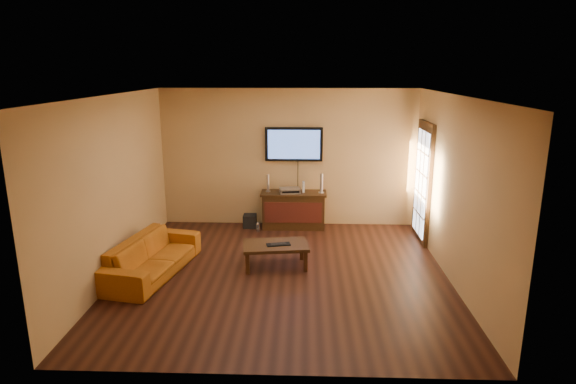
{
  "coord_description": "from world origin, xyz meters",
  "views": [
    {
      "loc": [
        0.33,
        -6.82,
        3.08
      ],
      "look_at": [
        0.06,
        0.8,
        1.1
      ],
      "focal_mm": 30.0,
      "sensor_mm": 36.0,
      "label": 1
    }
  ],
  "objects_px": {
    "speaker_right": "(321,184)",
    "bottle": "(258,227)",
    "sofa": "(152,250)",
    "television": "(294,144)",
    "game_console": "(304,187)",
    "media_console": "(293,210)",
    "keyboard": "(278,244)",
    "speaker_left": "(268,184)",
    "subwoofer": "(250,221)",
    "av_receiver": "(290,190)",
    "coffee_table": "(276,247)"
  },
  "relations": [
    {
      "from": "television",
      "to": "game_console",
      "type": "relative_size",
      "value": 5.53
    },
    {
      "from": "speaker_left",
      "to": "keyboard",
      "type": "xyz_separation_m",
      "value": [
        0.31,
        -2.03,
        -0.49
      ]
    },
    {
      "from": "subwoofer",
      "to": "av_receiver",
      "type": "bearing_deg",
      "value": -1.19
    },
    {
      "from": "sofa",
      "to": "coffee_table",
      "type": "bearing_deg",
      "value": -68.6
    },
    {
      "from": "media_console",
      "to": "keyboard",
      "type": "relative_size",
      "value": 3.24
    },
    {
      "from": "speaker_right",
      "to": "bottle",
      "type": "height_order",
      "value": "speaker_right"
    },
    {
      "from": "av_receiver",
      "to": "bottle",
      "type": "distance_m",
      "value": 0.95
    },
    {
      "from": "television",
      "to": "game_console",
      "type": "height_order",
      "value": "television"
    },
    {
      "from": "speaker_left",
      "to": "speaker_right",
      "type": "xyz_separation_m",
      "value": [
        1.04,
        -0.06,
        0.02
      ]
    },
    {
      "from": "speaker_right",
      "to": "av_receiver",
      "type": "bearing_deg",
      "value": -179.95
    },
    {
      "from": "media_console",
      "to": "coffee_table",
      "type": "xyz_separation_m",
      "value": [
        -0.23,
        -1.94,
        -0.03
      ]
    },
    {
      "from": "av_receiver",
      "to": "game_console",
      "type": "distance_m",
      "value": 0.28
    },
    {
      "from": "speaker_left",
      "to": "bottle",
      "type": "xyz_separation_m",
      "value": [
        -0.18,
        -0.32,
        -0.79
      ]
    },
    {
      "from": "speaker_left",
      "to": "subwoofer",
      "type": "relative_size",
      "value": 1.36
    },
    {
      "from": "keyboard",
      "to": "speaker_left",
      "type": "bearing_deg",
      "value": 98.77
    },
    {
      "from": "av_receiver",
      "to": "bottle",
      "type": "height_order",
      "value": "av_receiver"
    },
    {
      "from": "television",
      "to": "av_receiver",
      "type": "distance_m",
      "value": 0.9
    },
    {
      "from": "bottle",
      "to": "keyboard",
      "type": "height_order",
      "value": "keyboard"
    },
    {
      "from": "speaker_right",
      "to": "game_console",
      "type": "xyz_separation_m",
      "value": [
        -0.35,
        0.06,
        -0.07
      ]
    },
    {
      "from": "coffee_table",
      "to": "keyboard",
      "type": "relative_size",
      "value": 2.77
    },
    {
      "from": "speaker_right",
      "to": "av_receiver",
      "type": "distance_m",
      "value": 0.63
    },
    {
      "from": "sofa",
      "to": "av_receiver",
      "type": "height_order",
      "value": "av_receiver"
    },
    {
      "from": "sofa",
      "to": "bottle",
      "type": "relative_size",
      "value": 10.12
    },
    {
      "from": "television",
      "to": "subwoofer",
      "type": "relative_size",
      "value": 4.43
    },
    {
      "from": "keyboard",
      "to": "game_console",
      "type": "bearing_deg",
      "value": 79.37
    },
    {
      "from": "speaker_left",
      "to": "game_console",
      "type": "xyz_separation_m",
      "value": [
        0.69,
        0.01,
        -0.06
      ]
    },
    {
      "from": "av_receiver",
      "to": "keyboard",
      "type": "bearing_deg",
      "value": -103.04
    },
    {
      "from": "speaker_left",
      "to": "bottle",
      "type": "relative_size",
      "value": 1.8
    },
    {
      "from": "media_console",
      "to": "sofa",
      "type": "distance_m",
      "value": 3.1
    },
    {
      "from": "bottle",
      "to": "speaker_left",
      "type": "bearing_deg",
      "value": 60.77
    },
    {
      "from": "sofa",
      "to": "bottle",
      "type": "height_order",
      "value": "sofa"
    },
    {
      "from": "av_receiver",
      "to": "game_console",
      "type": "xyz_separation_m",
      "value": [
        0.27,
        0.06,
        0.06
      ]
    },
    {
      "from": "speaker_left",
      "to": "subwoofer",
      "type": "distance_m",
      "value": 0.84
    },
    {
      "from": "game_console",
      "to": "bottle",
      "type": "relative_size",
      "value": 1.06
    },
    {
      "from": "speaker_left",
      "to": "subwoofer",
      "type": "xyz_separation_m",
      "value": [
        -0.37,
        -0.05,
        -0.75
      ]
    },
    {
      "from": "av_receiver",
      "to": "speaker_right",
      "type": "bearing_deg",
      "value": -9.7
    },
    {
      "from": "media_console",
      "to": "subwoofer",
      "type": "height_order",
      "value": "media_console"
    },
    {
      "from": "speaker_left",
      "to": "media_console",
      "type": "bearing_deg",
      "value": -4.49
    },
    {
      "from": "speaker_right",
      "to": "bottle",
      "type": "distance_m",
      "value": 1.49
    },
    {
      "from": "television",
      "to": "bottle",
      "type": "bearing_deg",
      "value": -144.34
    },
    {
      "from": "sofa",
      "to": "speaker_right",
      "type": "relative_size",
      "value": 5.1
    },
    {
      "from": "av_receiver",
      "to": "speaker_left",
      "type": "bearing_deg",
      "value": 162.6
    },
    {
      "from": "subwoofer",
      "to": "keyboard",
      "type": "height_order",
      "value": "keyboard"
    },
    {
      "from": "coffee_table",
      "to": "sofa",
      "type": "xyz_separation_m",
      "value": [
        -1.87,
        -0.34,
        0.05
      ]
    },
    {
      "from": "media_console",
      "to": "game_console",
      "type": "height_order",
      "value": "game_console"
    },
    {
      "from": "speaker_right",
      "to": "subwoofer",
      "type": "bearing_deg",
      "value": 179.76
    },
    {
      "from": "television",
      "to": "speaker_left",
      "type": "relative_size",
      "value": 3.25
    },
    {
      "from": "media_console",
      "to": "coffee_table",
      "type": "bearing_deg",
      "value": -96.86
    },
    {
      "from": "media_console",
      "to": "av_receiver",
      "type": "xyz_separation_m",
      "value": [
        -0.07,
        -0.02,
        0.4
      ]
    },
    {
      "from": "speaker_left",
      "to": "game_console",
      "type": "bearing_deg",
      "value": 0.42
    }
  ]
}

